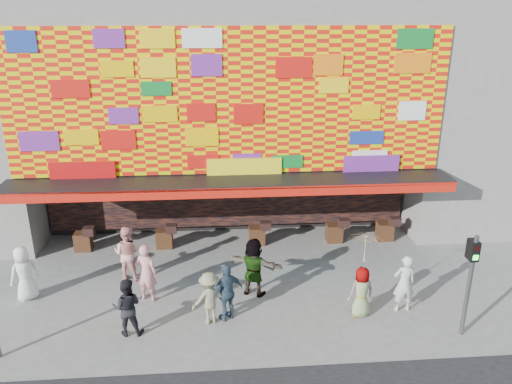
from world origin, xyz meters
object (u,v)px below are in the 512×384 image
at_px(signal_right, 471,275).
at_px(parasol, 365,249).
at_px(ped_a, 24,273).
at_px(ped_c, 127,307).
at_px(ped_f, 254,267).
at_px(ped_b, 147,273).
at_px(ped_i, 127,253).
at_px(ped_g, 361,292).
at_px(ped_d, 209,298).
at_px(ped_e, 227,292).
at_px(ped_h, 404,284).

distance_m(signal_right, parasol, 2.81).
relative_size(ped_a, ped_c, 1.05).
distance_m(ped_f, parasol, 3.55).
distance_m(ped_b, ped_i, 1.60).
bearing_deg(parasol, ped_g, -165.96).
bearing_deg(ped_f, ped_d, 71.95).
relative_size(ped_e, ped_g, 1.13).
height_order(ped_a, ped_h, ped_h).
height_order(signal_right, ped_i, signal_right).
relative_size(ped_b, ped_f, 0.98).
xyz_separation_m(ped_a, ped_i, (2.94, 1.05, 0.05)).
height_order(ped_d, ped_g, ped_d).
bearing_deg(ped_f, signal_right, -178.51).
height_order(ped_d, ped_e, ped_e).
xyz_separation_m(ped_d, ped_i, (-2.72, 2.75, 0.14)).
height_order(ped_a, ped_g, ped_a).
xyz_separation_m(ped_c, ped_f, (3.61, 1.76, 0.11)).
relative_size(ped_f, ped_i, 1.02).
bearing_deg(signal_right, ped_h, 134.20).
distance_m(ped_c, ped_f, 4.02).
relative_size(ped_a, ped_e, 1.00).
distance_m(ped_c, parasol, 6.77).
xyz_separation_m(ped_b, ped_d, (1.92, -1.36, -0.14)).
bearing_deg(parasol, ped_i, 158.87).
distance_m(ped_i, parasol, 7.72).
bearing_deg(ped_i, ped_f, 177.39).
relative_size(ped_a, parasol, 0.95).
relative_size(ped_e, parasol, 0.94).
xyz_separation_m(ped_f, ped_h, (4.35, -1.25, -0.05)).
relative_size(signal_right, ped_f, 1.58).
xyz_separation_m(ped_a, ped_e, (6.17, -1.57, -0.00)).
bearing_deg(ped_a, ped_h, 133.09).
bearing_deg(signal_right, ped_b, 164.43).
height_order(ped_a, ped_f, ped_f).
bearing_deg(ped_c, parasol, -175.56).
bearing_deg(parasol, signal_right, -23.48).
height_order(ped_b, ped_g, ped_b).
height_order(ped_c, ped_h, ped_h).
xyz_separation_m(ped_b, ped_c, (-0.32, -1.70, -0.10)).
bearing_deg(ped_d, ped_b, -53.87).
xyz_separation_m(ped_g, ped_i, (-7.11, 2.75, 0.15)).
relative_size(signal_right, ped_b, 1.60).
distance_m(ped_d, ped_g, 4.39).
height_order(ped_f, parasol, parasol).
xyz_separation_m(ped_f, parasol, (3.02, -1.42, 1.20)).
height_order(ped_h, parasol, parasol).
xyz_separation_m(ped_i, parasol, (7.11, -2.75, 1.22)).
relative_size(ped_c, ped_d, 1.06).
relative_size(ped_d, parasol, 0.85).
xyz_separation_m(ped_g, parasol, (0.00, 0.00, 1.38)).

